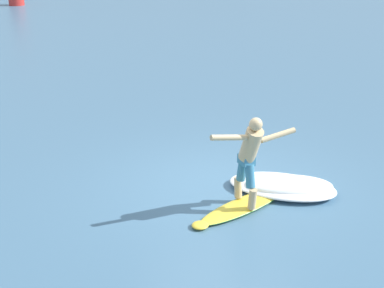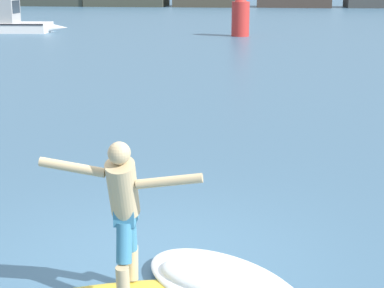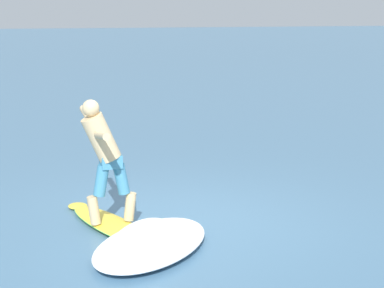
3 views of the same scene
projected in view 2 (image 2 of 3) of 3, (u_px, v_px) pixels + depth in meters
The scene contains 5 objects.
ground_plane at pixel (146, 260), 7.25m from camera, with size 200.00×200.00×0.00m, color #456D8C.
surfer at pixel (124, 205), 6.07m from camera, with size 1.53×0.69×1.59m.
channel_marker_buoy at pixel (241, 17), 33.97m from camera, with size 0.95×0.95×2.25m.
wave_foam_at_tail at pixel (227, 282), 6.42m from camera, with size 1.73×1.35×0.28m.
wave_foam_at_nose at pixel (222, 282), 6.55m from camera, with size 2.15×2.07×0.18m.
Camera 2 is at (1.33, -6.56, 3.11)m, focal length 60.00 mm.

